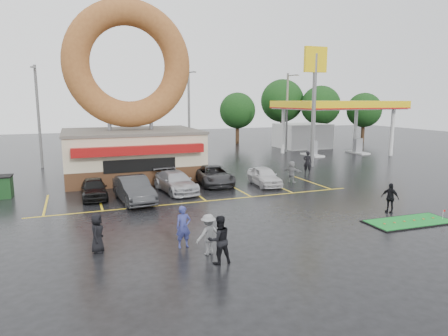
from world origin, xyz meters
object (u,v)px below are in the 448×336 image
object	(u,v)px
gas_station	(321,120)
streetlight_right	(287,111)
car_dgrey	(134,189)
car_white	(264,176)
car_grey	(214,175)
streetlight_left	(38,114)
streetlight_mid	(189,112)
car_silver	(176,182)
putting_green	(409,222)
shell_sign	(315,84)
person_blue	(183,227)
person_cameraman	(390,198)
car_black	(94,188)
donut_shop	(131,120)

from	to	relation	value
gas_station	streetlight_right	world-z (taller)	streetlight_right
car_dgrey	car_white	size ratio (longest dim) A/B	1.20
car_dgrey	car_grey	distance (m)	6.82
streetlight_left	car_white	distance (m)	20.94
streetlight_mid	car_white	bearing A→B (deg)	-84.94
car_silver	car_white	bearing A→B (deg)	-9.46
streetlight_left	car_grey	size ratio (longest dim) A/B	1.86
putting_green	shell_sign	bearing A→B (deg)	73.31
car_silver	streetlight_mid	bearing A→B (deg)	63.21
gas_station	streetlight_left	world-z (taller)	streetlight_left
car_silver	car_grey	xyz separation A→B (m)	(3.13, 1.33, -0.00)
person_blue	person_cameraman	distance (m)	11.83
putting_green	streetlight_left	bearing A→B (deg)	126.93
streetlight_mid	car_silver	world-z (taller)	streetlight_mid
shell_sign	car_black	distance (m)	21.12
car_grey	shell_sign	bearing A→B (deg)	25.42
streetlight_mid	car_black	xyz separation A→B (m)	(-10.26, -14.38, -4.15)
car_white	car_silver	bearing A→B (deg)	-177.18
streetlight_right	person_blue	distance (m)	32.09
streetlight_left	car_dgrey	size ratio (longest dim) A/B	1.94
car_black	car_silver	distance (m)	5.15
gas_station	streetlight_left	xyz separation A→B (m)	(-30.00, -1.02, 1.08)
car_black	streetlight_mid	bearing A→B (deg)	54.77
streetlight_right	person_blue	bearing A→B (deg)	-127.18
gas_station	person_blue	size ratio (longest dim) A/B	7.84
gas_station	car_black	size ratio (longest dim) A/B	3.67
streetlight_left	car_dgrey	world-z (taller)	streetlight_left
donut_shop	streetlight_left	size ratio (longest dim) A/B	1.50
streetlight_mid	donut_shop	bearing A→B (deg)	-131.38
streetlight_left	person_blue	world-z (taller)	streetlight_left
streetlight_left	streetlight_mid	distance (m)	14.04
streetlight_left	car_silver	bearing A→B (deg)	-56.50
donut_shop	car_dgrey	size ratio (longest dim) A/B	2.91
streetlight_right	car_dgrey	xyz separation A→B (m)	(-20.08, -17.14, -4.02)
car_dgrey	person_blue	size ratio (longest dim) A/B	2.66
shell_sign	streetlight_right	xyz separation A→B (m)	(3.00, 9.92, -2.60)
shell_sign	streetlight_mid	distance (m)	12.93
streetlight_mid	car_silver	distance (m)	15.86
streetlight_left	car_silver	world-z (taller)	streetlight_left
donut_shop	gas_station	bearing A→B (deg)	19.11
shell_sign	person_cameraman	xyz separation A→B (m)	(-4.47, -14.42, -6.57)
car_dgrey	person_blue	bearing A→B (deg)	-90.22
streetlight_mid	person_cameraman	world-z (taller)	streetlight_mid
streetlight_right	car_black	world-z (taller)	streetlight_right
car_white	streetlight_mid	bearing A→B (deg)	100.02
streetlight_mid	streetlight_right	bearing A→B (deg)	4.76
car_grey	car_white	bearing A→B (deg)	-21.10
streetlight_mid	car_dgrey	size ratio (longest dim) A/B	1.94
shell_sign	streetlight_left	size ratio (longest dim) A/B	1.18
shell_sign	car_white	size ratio (longest dim) A/B	2.75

